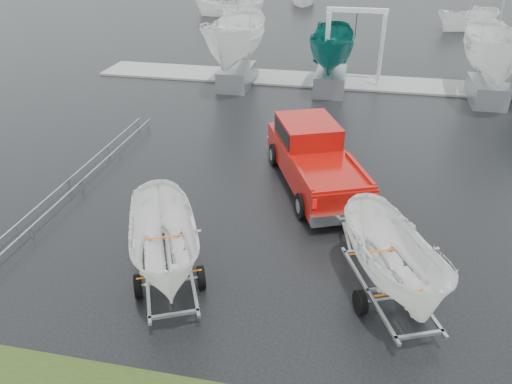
% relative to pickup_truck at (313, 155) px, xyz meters
% --- Properties ---
extents(ground_plane, '(120.00, 120.00, 0.00)m').
position_rel_pickup_truck_xyz_m(ground_plane, '(0.93, -0.32, -1.07)').
color(ground_plane, black).
rests_on(ground_plane, ground).
extents(dock, '(30.00, 3.00, 0.12)m').
position_rel_pickup_truck_xyz_m(dock, '(0.93, 12.68, -1.02)').
color(dock, gray).
rests_on(dock, ground).
extents(pickup_truck, '(4.31, 6.51, 2.05)m').
position_rel_pickup_truck_xyz_m(pickup_truck, '(0.00, 0.00, 0.00)').
color(pickup_truck, '#960D08').
rests_on(pickup_truck, ground).
extents(trailer_hitched, '(2.48, 3.78, 4.87)m').
position_rel_pickup_truck_xyz_m(trailer_hitched, '(2.54, -6.09, 1.57)').
color(trailer_hitched, gray).
rests_on(trailer_hitched, ground).
extents(trailer_parked, '(2.57, 3.76, 5.02)m').
position_rel_pickup_truck_xyz_m(trailer_parked, '(-2.98, -6.60, 1.65)').
color(trailer_parked, gray).
rests_on(trailer_parked, ground).
extents(boat_hoist, '(3.30, 2.18, 4.12)m').
position_rel_pickup_truck_xyz_m(boat_hoist, '(0.91, 12.68, 1.60)').
color(boat_hoist, silver).
rests_on(boat_hoist, ground).
extents(keelboat_0, '(2.83, 3.20, 11.01)m').
position_rel_pickup_truck_xyz_m(keelboat_0, '(-5.38, 10.68, 3.43)').
color(keelboat_0, gray).
rests_on(keelboat_0, ground).
extents(keelboat_1, '(2.32, 3.20, 7.26)m').
position_rel_pickup_truck_xyz_m(keelboat_1, '(-0.17, 10.88, 2.59)').
color(keelboat_1, gray).
rests_on(keelboat_1, ground).
extents(keelboat_2, '(2.72, 3.20, 10.90)m').
position_rel_pickup_truck_xyz_m(keelboat_2, '(7.83, 10.68, 3.26)').
color(keelboat_2, gray).
rests_on(keelboat_2, ground).
extents(mast_rack_0, '(0.56, 6.50, 0.06)m').
position_rel_pickup_truck_xyz_m(mast_rack_0, '(-8.07, 0.68, -0.72)').
color(mast_rack_0, gray).
rests_on(mast_rack_0, ground).
extents(mast_rack_1, '(0.56, 6.50, 0.06)m').
position_rel_pickup_truck_xyz_m(mast_rack_1, '(-8.07, -5.32, -0.72)').
color(mast_rack_1, gray).
rests_on(mast_rack_1, ground).
extents(moored_boat_0, '(3.43, 3.40, 11.38)m').
position_rel_pickup_truck_xyz_m(moored_boat_0, '(-11.49, 33.13, -1.07)').
color(moored_boat_0, white).
rests_on(moored_boat_0, ground).
extents(moored_boat_1, '(2.75, 2.81, 11.38)m').
position_rel_pickup_truck_xyz_m(moored_boat_1, '(-5.35, 41.45, -1.07)').
color(moored_boat_1, white).
rests_on(moored_boat_1, ground).
extents(moored_boat_2, '(3.77, 3.77, 11.50)m').
position_rel_pickup_truck_xyz_m(moored_boat_2, '(10.02, 30.79, -1.07)').
color(moored_boat_2, white).
rests_on(moored_boat_2, ground).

